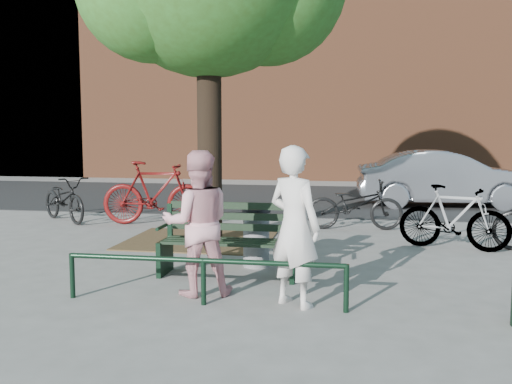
% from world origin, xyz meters
% --- Properties ---
extents(ground, '(90.00, 90.00, 0.00)m').
position_xyz_m(ground, '(0.00, 0.00, 0.00)').
color(ground, gray).
rests_on(ground, ground).
extents(dirt_pit, '(2.40, 2.00, 0.02)m').
position_xyz_m(dirt_pit, '(-1.00, 2.20, 0.01)').
color(dirt_pit, brown).
rests_on(dirt_pit, ground).
extents(road, '(40.00, 7.00, 0.01)m').
position_xyz_m(road, '(0.00, 8.50, 0.01)').
color(road, black).
rests_on(road, ground).
extents(townhouse_row, '(45.00, 4.00, 14.00)m').
position_xyz_m(townhouse_row, '(0.17, 16.00, 6.25)').
color(townhouse_row, brown).
rests_on(townhouse_row, ground).
extents(park_bench, '(1.74, 0.54, 0.97)m').
position_xyz_m(park_bench, '(-0.00, 0.08, 0.48)').
color(park_bench, black).
rests_on(park_bench, ground).
extents(guard_railing, '(3.06, 0.06, 0.51)m').
position_xyz_m(guard_railing, '(0.00, -1.20, 0.40)').
color(guard_railing, black).
rests_on(guard_railing, ground).
extents(person_left, '(0.74, 0.68, 1.70)m').
position_xyz_m(person_left, '(0.95, -1.05, 0.85)').
color(person_left, silver).
rests_on(person_left, ground).
extents(person_right, '(0.95, 0.84, 1.63)m').
position_xyz_m(person_right, '(-0.16, -0.83, 0.82)').
color(person_right, pink).
rests_on(person_right, ground).
extents(litter_bin, '(0.39, 0.39, 0.80)m').
position_xyz_m(litter_bin, '(0.26, 0.60, 0.41)').
color(litter_bin, gray).
rests_on(litter_bin, ground).
extents(bicycle_a, '(1.77, 1.57, 0.93)m').
position_xyz_m(bicycle_a, '(-4.26, 3.75, 0.46)').
color(bicycle_a, black).
rests_on(bicycle_a, ground).
extents(bicycle_b, '(2.14, 0.80, 1.25)m').
position_xyz_m(bicycle_b, '(-2.29, 3.66, 0.63)').
color(bicycle_b, '#510C0B').
rests_on(bicycle_b, ground).
extents(bicycle_c, '(1.83, 0.77, 0.94)m').
position_xyz_m(bicycle_c, '(1.57, 3.78, 0.47)').
color(bicycle_c, black).
rests_on(bicycle_c, ground).
extents(bicycle_d, '(1.74, 0.94, 1.01)m').
position_xyz_m(bicycle_d, '(3.10, 2.23, 0.50)').
color(bicycle_d, gray).
rests_on(bicycle_d, ground).
extents(parked_car, '(4.24, 1.71, 1.37)m').
position_xyz_m(parked_car, '(3.73, 7.40, 0.69)').
color(parked_car, gray).
rests_on(parked_car, ground).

